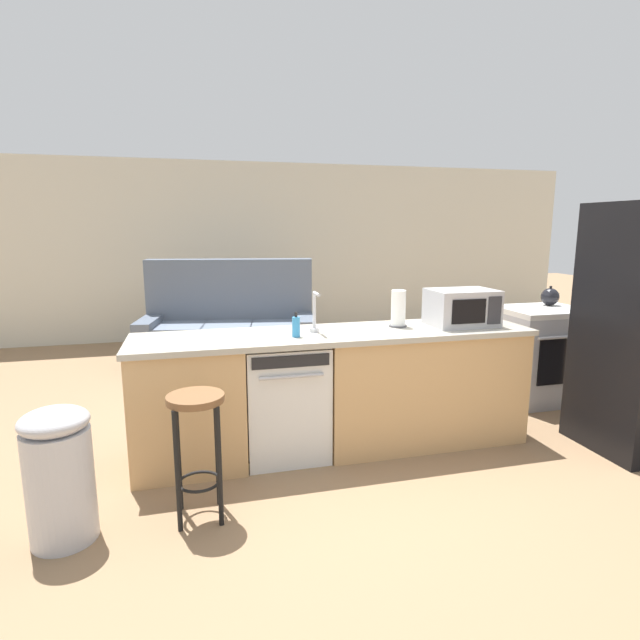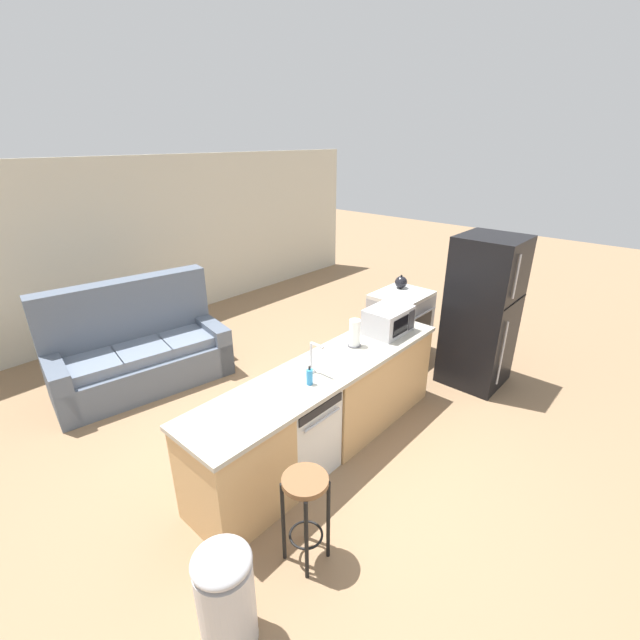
# 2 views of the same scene
# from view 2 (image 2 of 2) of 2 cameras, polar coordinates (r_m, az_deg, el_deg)

# --- Properties ---
(ground_plane) EXTENTS (24.00, 24.00, 0.00)m
(ground_plane) POSITION_cam_2_polar(r_m,az_deg,el_deg) (4.37, -0.61, -17.30)
(ground_plane) COLOR #896B4C
(wall_back) EXTENTS (10.00, 0.06, 2.60)m
(wall_back) POSITION_cam_2_polar(r_m,az_deg,el_deg) (7.17, -24.85, 8.70)
(wall_back) COLOR beige
(wall_back) RESTS_ON ground_plane
(kitchen_counter) EXTENTS (2.94, 0.66, 0.90)m
(kitchen_counter) POSITION_cam_2_polar(r_m,az_deg,el_deg) (4.25, 1.58, -11.42)
(kitchen_counter) COLOR tan
(kitchen_counter) RESTS_ON ground_plane
(dishwasher) EXTENTS (0.58, 0.61, 0.84)m
(dishwasher) POSITION_cam_2_polar(r_m,az_deg,el_deg) (3.96, -3.14, -14.40)
(dishwasher) COLOR silver
(dishwasher) RESTS_ON ground_plane
(stove_range) EXTENTS (0.76, 0.68, 0.90)m
(stove_range) POSITION_cam_2_polar(r_m,az_deg,el_deg) (6.04, 10.59, -0.47)
(stove_range) COLOR #A8AAB2
(stove_range) RESTS_ON ground_plane
(refrigerator) EXTENTS (0.72, 0.73, 1.83)m
(refrigerator) POSITION_cam_2_polar(r_m,az_deg,el_deg) (5.44, 20.79, 0.94)
(refrigerator) COLOR black
(refrigerator) RESTS_ON ground_plane
(microwave) EXTENTS (0.50, 0.37, 0.28)m
(microwave) POSITION_cam_2_polar(r_m,az_deg,el_deg) (4.61, 9.11, -0.02)
(microwave) COLOR #B7B7BC
(microwave) RESTS_ON kitchen_counter
(sink_faucet) EXTENTS (0.07, 0.18, 0.30)m
(sink_faucet) POSITION_cam_2_polar(r_m,az_deg,el_deg) (3.78, -0.99, -5.29)
(sink_faucet) COLOR silver
(sink_faucet) RESTS_ON kitchen_counter
(paper_towel_roll) EXTENTS (0.14, 0.14, 0.28)m
(paper_towel_roll) POSITION_cam_2_polar(r_m,az_deg,el_deg) (4.27, 4.64, -1.78)
(paper_towel_roll) COLOR #4C4C51
(paper_towel_roll) RESTS_ON kitchen_counter
(soap_bottle) EXTENTS (0.06, 0.06, 0.18)m
(soap_bottle) POSITION_cam_2_polar(r_m,az_deg,el_deg) (3.64, -1.41, -7.57)
(soap_bottle) COLOR #338CCC
(soap_bottle) RESTS_ON kitchen_counter
(kettle) EXTENTS (0.21, 0.17, 0.19)m
(kettle) POSITION_cam_2_polar(r_m,az_deg,el_deg) (6.05, 10.76, 4.98)
(kettle) COLOR black
(kettle) RESTS_ON stove_range
(bar_stool) EXTENTS (0.32, 0.32, 0.74)m
(bar_stool) POSITION_cam_2_polar(r_m,az_deg,el_deg) (3.19, -1.95, -23.04)
(bar_stool) COLOR brown
(bar_stool) RESTS_ON ground_plane
(trash_bin) EXTENTS (0.35, 0.35, 0.74)m
(trash_bin) POSITION_cam_2_polar(r_m,az_deg,el_deg) (3.01, -12.45, -32.31)
(trash_bin) COLOR #B7B7BC
(trash_bin) RESTS_ON ground_plane
(couch) EXTENTS (2.13, 1.23, 1.27)m
(couch) POSITION_cam_2_polar(r_m,az_deg,el_deg) (5.73, -23.06, -4.02)
(couch) COLOR #515B6B
(couch) RESTS_ON ground_plane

